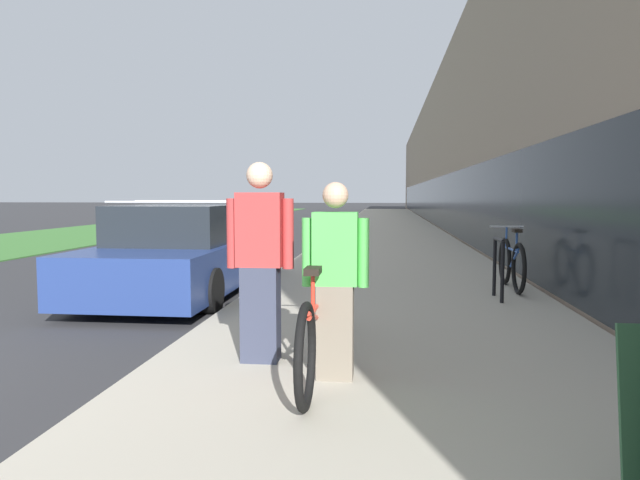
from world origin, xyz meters
name	(u,v)px	position (x,y,z in m)	size (l,w,h in m)	color
sidewalk_slab	(388,230)	(5.38, 21.00, 0.06)	(4.36, 70.00, 0.12)	#B2AA99
storefront_facade	(522,156)	(12.60, 29.00, 3.64)	(10.01, 70.00, 7.30)	gray
lawn_strip	(154,225)	(-6.64, 25.00, 0.01)	(6.09, 70.00, 0.03)	#3D7533
tandem_bicycle	(323,318)	(4.72, 1.47, 0.50)	(0.52, 2.89, 0.92)	black
person_rider	(335,281)	(4.85, 1.10, 0.88)	(0.52, 0.20, 1.53)	#756B5B
person_bystander	(260,262)	(4.17, 1.49, 0.97)	(0.58, 0.23, 1.71)	#33384C
bike_rack_hoop	(499,262)	(6.78, 4.72, 0.63)	(0.05, 0.60, 0.84)	black
cruiser_bike_nearest	(511,263)	(7.15, 5.63, 0.51)	(0.52, 1.72, 0.94)	black
parked_sedan_curbside	(183,253)	(2.11, 5.28, 0.64)	(1.99, 4.66, 1.46)	navy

